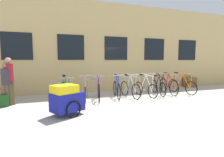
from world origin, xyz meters
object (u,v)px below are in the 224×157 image
bicycle_white (145,88)px  bike_trailer (67,99)px  bicycle_green (66,91)px  bicycle_blue (117,89)px  planter_box (190,82)px  bicycle_red (168,86)px  bicycle_orange (182,86)px  bicycle_purple (99,90)px  person_browsing (9,78)px  bicycle_pink (85,91)px  bicycle_black (158,87)px  bicycle_silver (130,89)px  person_by_bench (6,81)px  backpack (4,101)px

bicycle_white → bike_trailer: bearing=-154.8°
bicycle_green → bike_trailer: 1.91m
bicycle_blue → planter_box: (5.44, 1.40, -0.09)m
bicycle_green → planter_box: bicycle_green is taller
bicycle_blue → bicycle_green: bearing=-178.9°
bicycle_red → bicycle_orange: 0.78m
bicycle_purple → planter_box: size_ratio=2.54×
bicycle_white → person_browsing: bearing=178.3°
bicycle_pink → planter_box: bearing=12.3°
bicycle_green → bicycle_black: bicycle_black is taller
bicycle_pink → bicycle_orange: (4.93, -0.04, 0.01)m
bicycle_pink → bicycle_blue: (1.44, 0.10, 0.01)m
bicycle_pink → person_browsing: 2.85m
bicycle_purple → bicycle_orange: bearing=0.1°
bicycle_pink → bicycle_red: bearing=0.1°
bicycle_blue → bicycle_purple: size_ratio=0.95×
planter_box → person_browsing: bearing=-171.5°
bicycle_purple → bicycle_black: bearing=1.3°
bicycle_pink → bicycle_black: size_ratio=1.01×
bike_trailer → planter_box: (7.80, 3.35, -0.19)m
bicycle_silver → person_by_bench: bearing=179.0°
bicycle_red → planter_box: (2.74, 1.49, -0.11)m
person_by_bench → person_browsing: 0.15m
bicycle_orange → person_by_bench: size_ratio=1.11×
bicycle_red → bicycle_orange: bearing=-3.3°
bicycle_purple → bike_trailer: size_ratio=1.24×
bicycle_pink → person_browsing: bearing=178.9°
bicycle_black → bicycle_pink: bearing=-179.6°
bike_trailer → bicycle_red: bearing=20.2°
bicycle_red → person_browsing: person_browsing is taller
bike_trailer → planter_box: bike_trailer is taller
bicycle_blue → bicycle_silver: bearing=-17.9°
person_browsing → backpack: (-0.17, -0.17, -0.80)m
bicycle_purple → backpack: 3.53m
bicycle_silver → bicycle_pink: bearing=177.6°
bicycle_orange → bicycle_black: size_ratio=1.04×
bicycle_red → bicycle_purple: bearing=-179.1°
person_by_bench → person_browsing: bearing=32.6°
backpack → bicycle_purple: bearing=-22.5°
bicycle_red → bicycle_blue: bearing=178.1°
bicycle_white → bicycle_silver: bearing=178.0°
bicycle_green → bicycle_white: (3.55, -0.17, -0.03)m
bicycle_orange → bicycle_white: bearing=-178.0°
bicycle_red → bicycle_blue: 2.70m
bicycle_white → person_by_bench: person_by_bench is taller
person_by_bench → planter_box: person_by_bench is taller
bicycle_green → bicycle_black: 4.35m
bicycle_black → person_browsing: size_ratio=0.96×
bicycle_purple → planter_box: (6.32, 1.55, -0.10)m
bicycle_black → backpack: (-6.53, -0.15, -0.16)m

